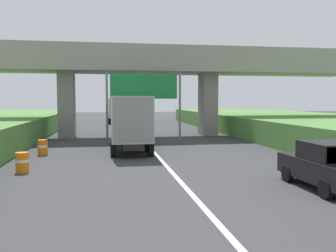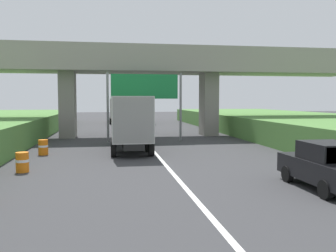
{
  "view_description": "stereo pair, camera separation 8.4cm",
  "coord_description": "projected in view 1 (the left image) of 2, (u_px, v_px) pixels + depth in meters",
  "views": [
    {
      "loc": [
        -2.81,
        1.94,
        3.22
      ],
      "look_at": [
        0.0,
        18.71,
        2.0
      ],
      "focal_mm": 38.63,
      "sensor_mm": 36.0,
      "label": 1
    },
    {
      "loc": [
        -2.73,
        1.93,
        3.22
      ],
      "look_at": [
        0.0,
        18.71,
        2.0
      ],
      "focal_mm": 38.63,
      "sensor_mm": 36.0,
      "label": 2
    }
  ],
  "objects": [
    {
      "name": "construction_barrel_3",
      "position": [
        43.0,
        147.0,
        21.18
      ],
      "size": [
        0.57,
        0.57,
        0.9
      ],
      "color": "orange",
      "rests_on": "ground"
    },
    {
      "name": "construction_barrel_2",
      "position": [
        22.0,
        162.0,
        16.08
      ],
      "size": [
        0.57,
        0.57,
        0.9
      ],
      "color": "orange",
      "rests_on": "ground"
    },
    {
      "name": "truck_white",
      "position": [
        141.0,
        109.0,
        51.27
      ],
      "size": [
        2.44,
        7.3,
        3.44
      ],
      "color": "black",
      "rests_on": "ground"
    },
    {
      "name": "overpass_bridge",
      "position": [
        139.0,
        70.0,
        31.83
      ],
      "size": [
        40.0,
        4.8,
        7.83
      ],
      "color": "gray",
      "rests_on": "ground"
    },
    {
      "name": "truck_yellow",
      "position": [
        117.0,
        109.0,
        50.57
      ],
      "size": [
        2.44,
        7.3,
        3.44
      ],
      "color": "black",
      "rests_on": "ground"
    },
    {
      "name": "car_black",
      "position": [
        327.0,
        166.0,
        13.03
      ],
      "size": [
        1.86,
        4.1,
        1.72
      ],
      "color": "black",
      "rests_on": "ground"
    },
    {
      "name": "truck_green",
      "position": [
        130.0,
        121.0,
        22.74
      ],
      "size": [
        2.44,
        7.3,
        3.44
      ],
      "color": "black",
      "rests_on": "ground"
    },
    {
      "name": "lane_centre_stripe",
      "position": [
        148.0,
        146.0,
        25.56
      ],
      "size": [
        0.2,
        94.44,
        0.01
      ],
      "primitive_type": "cube",
      "color": "white",
      "rests_on": "ground"
    },
    {
      "name": "overhead_highway_sign",
      "position": [
        144.0,
        91.0,
        28.03
      ],
      "size": [
        5.88,
        0.18,
        5.33
      ],
      "color": "slate",
      "rests_on": "ground"
    }
  ]
}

